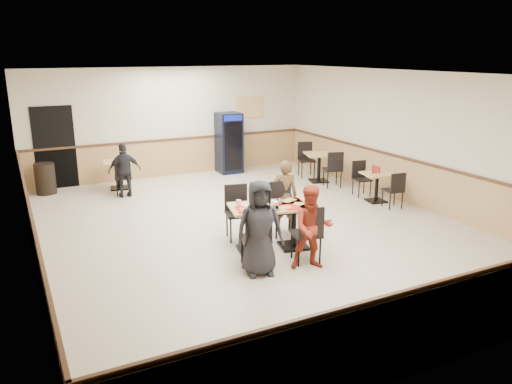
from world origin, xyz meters
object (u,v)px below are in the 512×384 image
diner_woman_left (260,228)px  side_table_far (319,163)px  main_table (273,220)px  lone_diner (125,170)px  diner_man_opposite (284,195)px  diner_woman_right (312,228)px  side_table_near (377,183)px  pepsi_cooler (229,143)px  trash_bin (45,179)px  back_table (118,171)px

diner_woman_left → side_table_far: diner_woman_left is taller
main_table → lone_diner: (-1.58, 4.53, 0.11)m
diner_man_opposite → diner_woman_right: bearing=99.9°
diner_man_opposite → side_table_near: (2.88, 0.68, -0.25)m
side_table_far → diner_woman_left: bearing=-132.6°
diner_woman_right → pepsi_cooler: (1.52, 6.71, 0.17)m
main_table → side_table_far: main_table is taller
main_table → side_table_near: (3.55, 1.47, -0.09)m
main_table → diner_man_opposite: 1.05m
diner_woman_left → side_table_far: 6.03m
main_table → diner_woman_right: diner_woman_right is taller
diner_man_opposite → trash_bin: size_ratio=1.84×
side_table_near → trash_bin: (-6.84, 4.21, -0.07)m
lone_diner → side_table_far: 5.06m
lone_diner → trash_bin: bearing=-32.7°
main_table → diner_woman_left: size_ratio=1.08×
diner_woman_left → side_table_near: diner_woman_left is taller
main_table → back_table: (-1.58, 5.34, -0.06)m
lone_diner → diner_woman_right: bearing=109.2°
side_table_far → back_table: (-4.98, 1.69, -0.04)m
diner_woman_right → side_table_far: 5.65m
side_table_near → diner_woman_right: bearing=-144.1°
side_table_far → back_table: size_ratio=1.16×
side_table_near → side_table_far: size_ratio=0.81×
trash_bin → diner_woman_right: bearing=-62.7°
diner_woman_right → pepsi_cooler: 6.88m
side_table_near → back_table: (-5.13, 3.86, 0.02)m
pepsi_cooler → back_table: bearing=-171.9°
side_table_near → trash_bin: size_ratio=0.96×
diner_woman_right → pepsi_cooler: bearing=96.4°
diner_man_opposite → pepsi_cooler: size_ratio=0.81×
side_table_near → trash_bin: bearing=148.3°
main_table → diner_woman_left: (-0.68, -0.79, 0.22)m
diner_woman_right → lone_diner: (-1.75, 5.51, -0.04)m
main_table → back_table: main_table is taller
diner_woman_left → pepsi_cooler: (2.36, 6.52, 0.10)m
side_table_far → lone_diner: bearing=170.0°
diner_man_opposite → lone_diner: diner_man_opposite is taller
lone_diner → back_table: 0.83m
diner_woman_right → trash_bin: (-3.45, 6.67, -0.31)m
side_table_far → pepsi_cooler: pepsi_cooler is taller
diner_woman_left → diner_woman_right: diner_woman_left is taller
lone_diner → side_table_near: lone_diner is taller
lone_diner → side_table_far: (4.98, -0.88, -0.14)m
back_table → trash_bin: (-1.70, 0.35, -0.10)m
side_table_far → back_table: bearing=161.2°
back_table → pepsi_cooler: (3.26, 0.39, 0.39)m
diner_woman_right → back_table: (-1.75, 6.32, -0.22)m
diner_woman_left → back_table: (-0.90, 6.13, -0.29)m
diner_woman_right → side_table_far: bearing=74.2°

